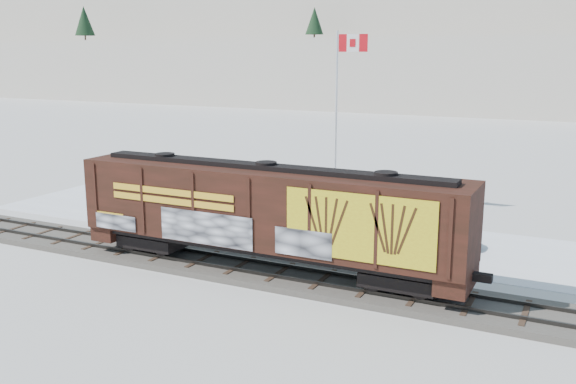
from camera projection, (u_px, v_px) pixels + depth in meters
The scene contains 9 objects.
ground at pixel (240, 271), 28.53m from camera, with size 500.00×500.00×0.00m, color white.
rail_track at pixel (240, 268), 28.50m from camera, with size 50.00×3.40×0.43m.
parking_strip at pixel (310, 230), 35.10m from camera, with size 40.00×8.00×0.03m, color white.
hillside at pixel (546, 31), 148.04m from camera, with size 360.00×110.00×93.00m.
hopper_railcar at pixel (266, 211), 27.31m from camera, with size 17.44×3.06×4.51m.
flagpole at pixel (337, 148), 38.36m from camera, with size 2.30×0.90×10.78m.
car_silver at pixel (259, 207), 37.04m from camera, with size 1.83×4.55×1.55m, color #A0A3A7.
car_white at pixel (241, 210), 36.17m from camera, with size 1.77×5.09×1.68m, color white.
car_dark at pixel (433, 231), 32.34m from camera, with size 1.91×4.71×1.37m, color #212329.
Camera 1 is at (13.90, -23.39, 9.52)m, focal length 40.00 mm.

